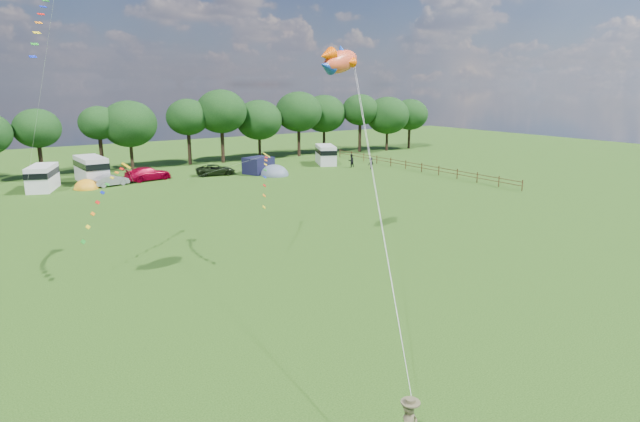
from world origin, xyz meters
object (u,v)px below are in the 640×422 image
tent_orange (87,189)px  walker_a (351,161)px  car_d (216,170)px  car_b (111,180)px  walker_b (371,163)px  campervan_d (326,154)px  tent_greyblue (275,175)px  car_c (148,174)px  campervan_b (43,177)px  campervan_c (91,168)px  fish_kite (338,61)px

tent_orange → walker_a: 33.05m
car_d → car_b: bearing=104.5°
walker_b → campervan_d: bearing=-84.2°
car_d → walker_b: bearing=-97.1°
tent_greyblue → walker_a: (11.78, 0.03, 0.87)m
car_c → campervan_b: size_ratio=0.90×
tent_greyblue → car_d: bearing=146.0°
campervan_d → car_c: bearing=113.8°
walker_b → campervan_c: bearing=-29.5°
fish_kite → walker_b: 40.54m
walker_b → car_d: bearing=-31.9°
campervan_b → campervan_c: campervan_c is taller
campervan_b → tent_orange: 4.53m
car_d → tent_orange: size_ratio=1.69×
tent_orange → fish_kite: 38.06m
tent_orange → walker_a: (32.87, -3.39, 0.87)m
campervan_b → campervan_c: size_ratio=0.95×
car_b → walker_a: size_ratio=1.99×
car_b → car_d: car_d is taller
campervan_b → fish_kite: fish_kite is taller
car_b → fish_kite: fish_kite is taller
car_c → fish_kite: fish_kite is taller
campervan_b → car_b: bearing=-84.1°
tent_greyblue → walker_b: size_ratio=2.45×
campervan_c → campervan_b: bearing=109.0°
tent_greyblue → walker_b: walker_b is taller
walker_a → car_d: bearing=-12.5°
car_b → campervan_d: size_ratio=0.61×
car_d → walker_a: walker_a is taller
car_d → campervan_d: bearing=-76.1°
campervan_c → walker_a: bearing=-106.7°
car_b → walker_b: bearing=-114.2°
campervan_c → tent_greyblue: (19.72, -7.40, -1.54)m
car_c → campervan_c: (-5.68, 2.43, 0.79)m
campervan_d → walker_a: (1.13, -4.45, -0.52)m
campervan_c → car_d: bearing=-107.2°
campervan_c → fish_kite: fish_kite is taller
car_d → fish_kite: fish_kite is taller
car_b → campervan_b: size_ratio=0.62×
campervan_c → campervan_d: bearing=-99.0°
campervan_c → tent_orange: 4.49m
car_d → tent_orange: 15.09m
car_b → car_c: (4.46, 1.35, 0.15)m
car_c → tent_orange: (-7.05, -1.55, -0.76)m
car_d → campervan_d: 16.69m
campervan_d → walker_a: size_ratio=3.26×
fish_kite → walker_b: fish_kite is taller
tent_greyblue → walker_b: 13.30m
tent_greyblue → fish_kite: bearing=-112.2°
car_b → fish_kite: 37.58m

